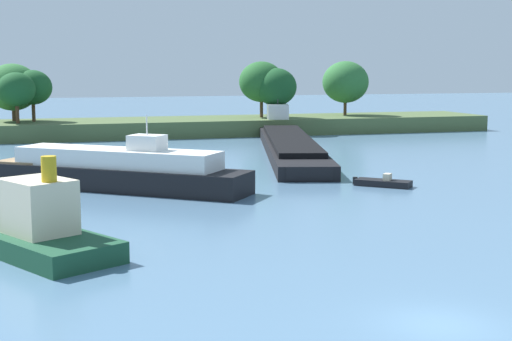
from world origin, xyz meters
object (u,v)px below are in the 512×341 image
Objects in this scene: fishing_skiff at (383,183)px; white_riverboat at (117,170)px; cargo_barge at (288,142)px; tugboat at (34,227)px.

white_riverboat is at bearing 167.72° from fishing_skiff.
fishing_skiff is at bearing -92.16° from cargo_barge.
cargo_barge reaches higher than tugboat.
cargo_barge is (0.93, 24.79, 0.63)m from fishing_skiff.
white_riverboat is (-19.23, 4.19, 1.13)m from fishing_skiff.
white_riverboat is 18.56m from tugboat.
fishing_skiff is 24.81m from cargo_barge.
fishing_skiff is 19.72m from white_riverboat.
white_riverboat is 0.43× the size of cargo_barge.
white_riverboat is at bearing 71.72° from tugboat.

